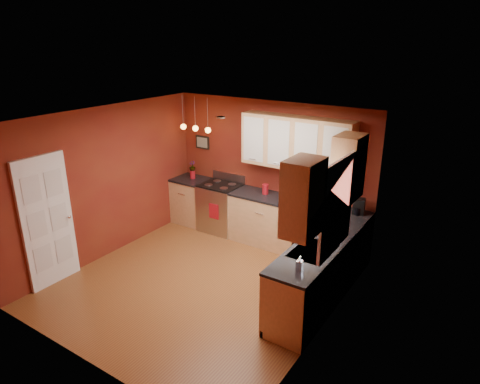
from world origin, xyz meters
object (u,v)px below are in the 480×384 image
Objects in this scene: coffee_maker at (359,207)px; soap_pump at (300,263)px; sink at (313,252)px; gas_range at (221,207)px; red_canister at (265,189)px.

soap_pump is (-0.02, -2.13, -0.03)m from coffee_maker.
coffee_maker is at bearing 87.04° from sink.
sink is 3.91× the size of soap_pump.
coffee_maker is 1.47× the size of soap_pump.
soap_pump is (2.68, -2.05, 0.55)m from gas_range.
sink is 0.57m from soap_pump.
gas_range is 3.42m from soap_pump.
sink is 2.27m from red_canister.
red_canister is (-1.65, 1.56, 0.12)m from sink.
coffee_maker is (0.08, 1.58, 0.15)m from sink.
gas_range is at bearing 142.61° from soap_pump.
sink is 2.66× the size of coffee_maker.
coffee_maker is at bearing 1.58° from gas_range.
coffee_maker reaches higher than gas_range.
red_canister reaches higher than soap_pump.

